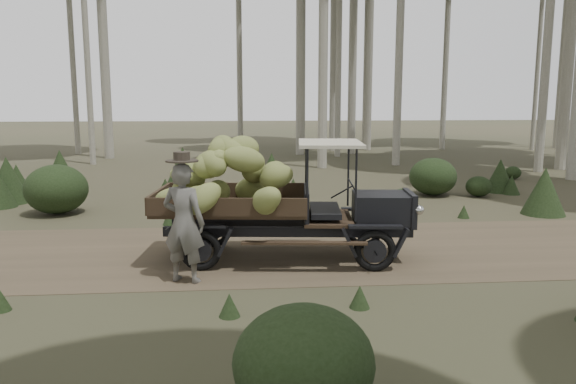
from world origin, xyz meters
name	(u,v)px	position (x,y,z in m)	size (l,w,h in m)	color
ground	(246,252)	(0.00, 0.00, 0.00)	(120.00, 120.00, 0.00)	#473D2B
dirt_track	(246,252)	(0.00, 0.00, 0.00)	(70.00, 4.00, 0.01)	brown
banana_truck	(257,187)	(0.18, -0.49, 1.24)	(4.46, 2.24, 2.10)	black
farmer	(184,221)	(-0.92, -1.57, 0.91)	(0.76, 0.63, 1.93)	#5D5A55
undergrowth	(194,230)	(-0.87, -0.56, 0.54)	(19.47, 22.30, 1.39)	#233319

